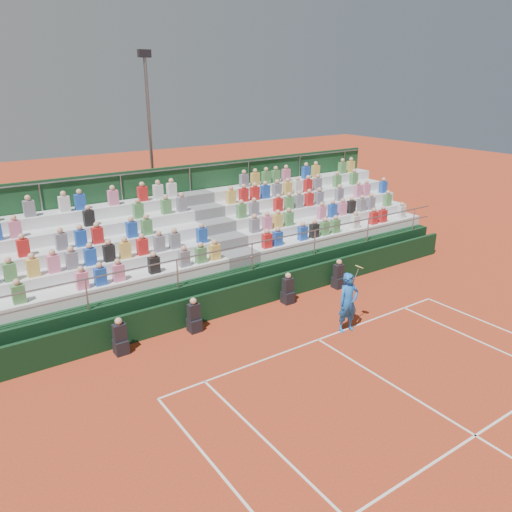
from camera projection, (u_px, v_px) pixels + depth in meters
ground at (318, 340)px, 15.83m from camera, size 90.00×90.00×0.00m
courtside_wall at (261, 292)px, 18.15m from camera, size 20.00×0.15×1.00m
line_officials at (244, 304)px, 17.26m from camera, size 9.27×0.40×1.19m
grandstand at (215, 253)px, 20.46m from camera, size 20.00×5.20×4.40m
tennis_player at (348, 302)px, 16.10m from camera, size 0.92×0.57×2.22m
floodlight_mast at (150, 135)px, 24.30m from camera, size 0.60×0.25×9.10m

